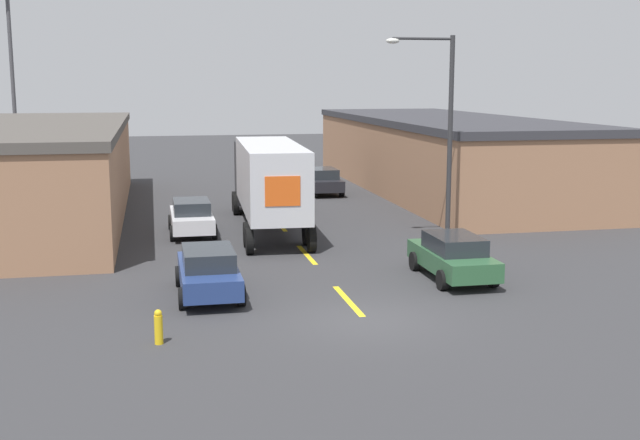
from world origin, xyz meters
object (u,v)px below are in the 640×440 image
Objects in this scene: parked_car_right_near at (453,256)px; parked_car_left_near at (208,271)px; fire_hydrant at (159,327)px; semi_truck at (267,177)px; parked_car_right_far at (322,180)px; parked_car_left_far at (192,216)px; street_lamp at (443,124)px.

parked_car_right_near is 8.37m from parked_car_left_near.
parked_car_right_near is at bearing 26.63° from fire_hydrant.
parked_car_right_near is at bearing -62.73° from semi_truck.
semi_truck is 11.82m from parked_car_left_near.
parked_car_right_near is 1.00× the size of parked_car_left_near.
parked_car_right_far is at bearing 69.41° from fire_hydrant.
parked_car_left_far is 1.00× the size of parked_car_left_near.
street_lamp is (10.12, -3.97, 4.15)m from parked_car_left_far.
fire_hydrant is at bearing -110.59° from parked_car_right_far.
semi_truck reaches higher than parked_car_left_near.
semi_truck is 11.83m from parked_car_right_near.
fire_hydrant is (-1.60, -4.48, -0.35)m from parked_car_left_near.
parked_car_left_far is at bearing 90.00° from parked_car_left_near.
parked_car_left_near reaches higher than fire_hydrant.
parked_car_left_far is at bearing 83.90° from fire_hydrant.
parked_car_right_near is at bearing 3.49° from parked_car_left_near.
fire_hydrant is at bearing -105.22° from semi_truck.
parked_car_right_far is at bearing 68.65° from semi_truck.
street_lamp reaches higher than parked_car_left_near.
semi_truck reaches higher than parked_car_left_far.
parked_car_right_far is (0.00, 21.51, 0.00)m from parked_car_right_near.
parked_car_right_far is 16.11m from street_lamp.
street_lamp is 16.71m from fire_hydrant.
parked_car_right_near is 4.95× the size of fire_hydrant.
parked_car_left_far is (-8.35, 10.01, 0.00)m from parked_car_right_near.
parked_car_right_near is 7.54m from street_lamp.
parked_car_right_far is 0.53× the size of street_lamp.
semi_truck is 13.68× the size of fire_hydrant.
fire_hydrant is (-11.72, -11.03, -4.50)m from street_lamp.
parked_car_left_far is at bearing 158.57° from street_lamp.
semi_truck is 2.76× the size of parked_car_left_near.
street_lamp is (10.12, 6.55, 4.15)m from parked_car_left_near.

